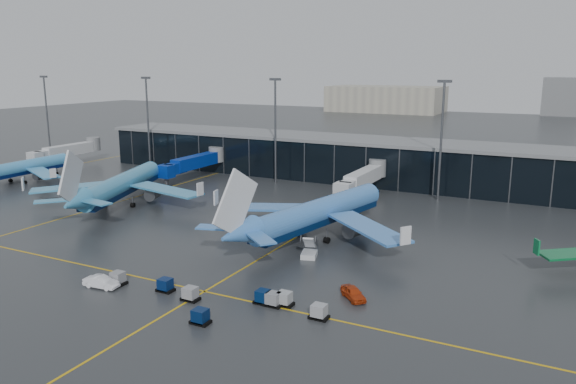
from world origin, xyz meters
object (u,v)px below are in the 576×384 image
at_px(mobile_airstair, 309,252).
at_px(service_van_white, 101,282).
at_px(airliner_klm_west, 22,159).
at_px(airliner_klm_near, 320,197).
at_px(baggage_carts, 224,298).
at_px(service_van_red, 353,293).
at_px(airliner_arkefly, 121,173).

xyz_separation_m(mobile_airstair, service_van_white, (-18.95, -23.33, 0.02)).
relative_size(airliner_klm_west, airliner_klm_near, 0.82).
bearing_deg(baggage_carts, mobile_airstair, 84.62).
bearing_deg(service_van_red, airliner_klm_west, 116.97).
height_order(airliner_arkefly, airliner_klm_near, airliner_klm_near).
bearing_deg(service_van_red, service_van_white, 154.93).
bearing_deg(baggage_carts, airliner_arkefly, 145.38).
height_order(airliner_klm_near, baggage_carts, airliner_klm_near).
bearing_deg(airliner_klm_west, service_van_white, -34.18).
relative_size(airliner_klm_west, baggage_carts, 1.22).
relative_size(airliner_klm_near, baggage_carts, 1.49).
height_order(airliner_klm_west, airliner_arkefly, airliner_arkefly).
height_order(baggage_carts, service_van_white, baggage_carts).
bearing_deg(airliner_arkefly, baggage_carts, -54.09).
bearing_deg(mobile_airstair, service_van_red, -62.07).
distance_m(airliner_klm_near, baggage_carts, 31.06).
bearing_deg(service_van_red, baggage_carts, 166.27).
bearing_deg(airliner_arkefly, airliner_klm_west, 151.13).
relative_size(airliner_arkefly, airliner_klm_near, 0.98).
relative_size(airliner_klm_west, mobile_airstair, 9.90).
relative_size(airliner_arkefly, baggage_carts, 1.46).
bearing_deg(airliner_klm_west, airliner_arkefly, -12.18).
distance_m(airliner_klm_west, service_van_red, 103.98).
xyz_separation_m(airliner_klm_west, service_van_white, (68.86, -42.03, -4.83)).
relative_size(baggage_carts, mobile_airstair, 8.14).
height_order(baggage_carts, service_van_red, baggage_carts).
height_order(airliner_klm_west, baggage_carts, airliner_klm_west).
height_order(airliner_klm_near, mobile_airstair, airliner_klm_near).
distance_m(mobile_airstair, service_van_white, 30.06).
xyz_separation_m(baggage_carts, service_van_white, (-17.06, -3.19, 0.03)).
relative_size(baggage_carts, service_van_red, 6.60).
xyz_separation_m(service_van_red, service_van_white, (-30.47, -11.68, 0.01)).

